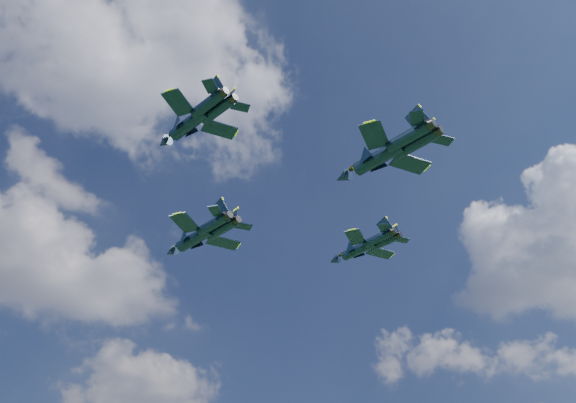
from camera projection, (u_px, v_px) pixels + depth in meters
The scene contains 4 objects.
jet_lead at pixel (193, 239), 104.28m from camera, with size 12.94×17.69×4.24m.
jet_left at pixel (187, 125), 82.97m from camera, with size 11.02×15.10×3.61m.
jet_right at pixel (357, 250), 103.52m from camera, with size 10.61×14.50×3.47m.
jet_slot at pixel (376, 159), 85.12m from camera, with size 12.67×17.34×4.15m.
Camera 1 is at (-22.75, -64.32, 11.16)m, focal length 40.00 mm.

